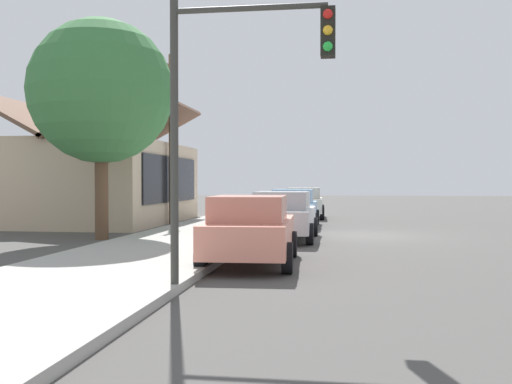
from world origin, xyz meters
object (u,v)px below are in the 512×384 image
(car_ivory, at_px, (304,203))
(traffic_light_main, at_px, (235,87))
(car_silver, at_px, (284,215))
(utility_pole_wooden, at_px, (171,136))
(fire_hydrant_red, at_px, (263,213))
(car_coral, at_px, (251,229))
(shade_tree, at_px, (101,92))
(car_skyblue, at_px, (294,208))

(car_ivory, relative_size, traffic_light_main, 0.85)
(car_ivory, bearing_deg, car_silver, 178.33)
(utility_pole_wooden, xyz_separation_m, fire_hydrant_red, (0.67, -4.00, -3.43))
(car_coral, height_order, fire_hydrant_red, car_coral)
(car_coral, relative_size, shade_tree, 0.61)
(car_coral, bearing_deg, car_skyblue, -2.89)
(car_silver, relative_size, car_ivory, 1.05)
(traffic_light_main, bearing_deg, car_coral, 4.71)
(car_silver, relative_size, utility_pole_wooden, 0.62)
(shade_tree, bearing_deg, car_skyblue, -42.66)
(traffic_light_main, bearing_deg, car_skyblue, 0.85)
(car_silver, bearing_deg, car_coral, 178.24)
(shade_tree, height_order, fire_hydrant_red, shade_tree)
(car_silver, height_order, utility_pole_wooden, utility_pole_wooden)
(car_skyblue, relative_size, fire_hydrant_red, 6.14)
(shade_tree, bearing_deg, utility_pole_wooden, -3.27)
(car_coral, height_order, car_skyblue, same)
(car_skyblue, bearing_deg, traffic_light_main, -179.51)
(fire_hydrant_red, bearing_deg, car_silver, -166.98)
(car_ivory, xyz_separation_m, utility_pole_wooden, (-5.43, 5.51, 3.11))
(utility_pole_wooden, bearing_deg, car_skyblue, -94.41)
(car_ivory, height_order, utility_pole_wooden, utility_pole_wooden)
(shade_tree, distance_m, utility_pole_wooden, 6.81)
(car_ivory, height_order, fire_hydrant_red, car_ivory)
(car_coral, relative_size, traffic_light_main, 0.85)
(traffic_light_main, height_order, utility_pole_wooden, utility_pole_wooden)
(shade_tree, relative_size, fire_hydrant_red, 10.19)
(car_ivory, distance_m, shade_tree, 14.11)
(utility_pole_wooden, bearing_deg, fire_hydrant_red, -80.52)
(traffic_light_main, bearing_deg, car_ivory, 0.42)
(car_skyblue, height_order, utility_pole_wooden, utility_pole_wooden)
(car_ivory, relative_size, shade_tree, 0.61)
(car_coral, distance_m, car_silver, 5.74)
(car_skyblue, height_order, traffic_light_main, traffic_light_main)
(car_coral, relative_size, car_skyblue, 1.02)
(car_skyblue, relative_size, utility_pole_wooden, 0.58)
(shade_tree, xyz_separation_m, traffic_light_main, (-8.66, -6.04, -1.36))
(car_silver, bearing_deg, fire_hydrant_red, 13.26)
(car_skyblue, relative_size, car_ivory, 0.99)
(car_silver, distance_m, utility_pole_wooden, 8.83)
(fire_hydrant_red, bearing_deg, utility_pole_wooden, 99.48)
(car_coral, xyz_separation_m, traffic_light_main, (-3.56, -0.29, 2.68))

